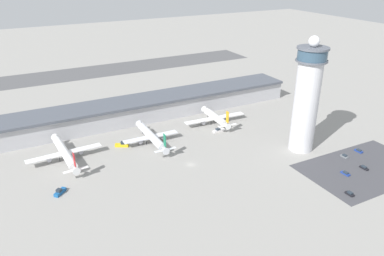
# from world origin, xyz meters

# --- Properties ---
(ground_plane) EXTENTS (1000.00, 1000.00, 0.00)m
(ground_plane) POSITION_xyz_m (0.00, 0.00, 0.00)
(ground_plane) COLOR gray
(terminal_building) EXTENTS (215.04, 25.00, 13.73)m
(terminal_building) POSITION_xyz_m (0.00, 70.00, 6.96)
(terminal_building) COLOR #B2B2B7
(terminal_building) RESTS_ON ground
(runway_strip) EXTENTS (322.56, 44.00, 0.01)m
(runway_strip) POSITION_xyz_m (0.00, 199.08, 0.00)
(runway_strip) COLOR #515154
(runway_strip) RESTS_ON ground
(control_tower) EXTENTS (16.20, 16.20, 62.70)m
(control_tower) POSITION_xyz_m (62.63, -12.35, 30.20)
(control_tower) COLOR silver
(control_tower) RESTS_ON ground
(parking_lot_surface) EXTENTS (64.00, 40.00, 0.01)m
(parking_lot_surface) POSITION_xyz_m (76.40, -44.11, 0.00)
(parking_lot_surface) COLOR #424247
(parking_lot_surface) RESTS_ON ground
(airplane_gate_alpha) EXTENTS (39.18, 44.50, 13.89)m
(airplane_gate_alpha) POSITION_xyz_m (-56.56, 34.16, 4.70)
(airplane_gate_alpha) COLOR white
(airplane_gate_alpha) RESTS_ON ground
(airplane_gate_bravo) EXTENTS (32.36, 41.11, 13.90)m
(airplane_gate_bravo) POSITION_xyz_m (-8.84, 31.98, 4.56)
(airplane_gate_bravo) COLOR silver
(airplane_gate_bravo) RESTS_ON ground
(airplane_gate_charlie) EXTENTS (41.45, 32.56, 13.88)m
(airplane_gate_charlie) POSITION_xyz_m (38.31, 39.68, 4.33)
(airplane_gate_charlie) COLOR white
(airplane_gate_charlie) RESTS_ON ground
(service_truck_catering) EXTENTS (7.65, 5.60, 3.05)m
(service_truck_catering) POSITION_xyz_m (-25.16, 36.32, 1.06)
(service_truck_catering) COLOR black
(service_truck_catering) RESTS_ON ground
(service_truck_fuel) EXTENTS (7.86, 2.57, 2.47)m
(service_truck_fuel) POSITION_xyz_m (33.91, 28.15, 0.85)
(service_truck_fuel) COLOR black
(service_truck_fuel) RESTS_ON ground
(service_truck_baggage) EXTENTS (6.25, 6.26, 2.75)m
(service_truck_baggage) POSITION_xyz_m (-64.67, 3.98, 0.95)
(service_truck_baggage) COLOR black
(service_truck_baggage) RESTS_ON ground
(car_white_wagon) EXTENTS (1.94, 4.19, 1.53)m
(car_white_wagon) POSITION_xyz_m (50.97, -57.32, 0.59)
(car_white_wagon) COLOR black
(car_white_wagon) RESTS_ON ground
(car_silver_sedan) EXTENTS (2.09, 4.63, 1.44)m
(car_silver_sedan) POSITION_xyz_m (88.70, -30.28, 0.56)
(car_silver_sedan) COLOR black
(car_silver_sedan) RESTS_ON ground
(car_maroon_suv) EXTENTS (2.01, 4.80, 1.38)m
(car_maroon_suv) POSITION_xyz_m (63.33, -43.85, 0.53)
(car_maroon_suv) COLOR black
(car_maroon_suv) RESTS_ON ground
(car_black_suv) EXTENTS (1.98, 4.20, 1.59)m
(car_black_suv) POSITION_xyz_m (76.74, -31.14, 0.62)
(car_black_suv) COLOR black
(car_black_suv) RESTS_ON ground
(car_green_van) EXTENTS (1.78, 4.68, 1.51)m
(car_green_van) POSITION_xyz_m (75.96, -44.36, 0.59)
(car_green_van) COLOR black
(car_green_van) RESTS_ON ground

